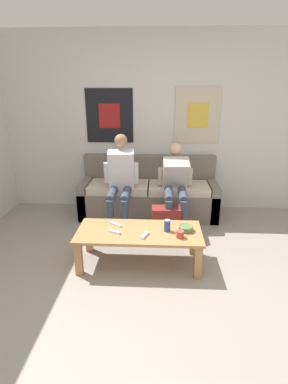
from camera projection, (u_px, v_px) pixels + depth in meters
The scene contains 13 objects.
ground_plane at pixel (158, 308), 2.58m from camera, with size 18.00×18.00×0.00m, color gray.
wall_back at pixel (161, 124), 4.37m from camera, with size 10.00×0.07×2.55m.
couch at pixel (149, 195), 4.40m from camera, with size 1.96×0.67×0.84m.
coffee_table at pixel (139, 236), 3.13m from camera, with size 1.30×0.57×0.38m.
person_seated_adult at pixel (120, 179), 3.93m from camera, with size 0.47×0.84×1.21m.
person_seated_teen at pixel (175, 183), 3.95m from camera, with size 0.47×0.94×1.08m.
backpack at pixel (166, 223), 3.74m from camera, with size 0.36×0.25×0.39m.
ceramic_bowl at pixel (186, 228), 3.10m from camera, with size 0.16×0.16×0.06m.
pillar_candle at pixel (180, 234), 2.96m from camera, with size 0.08×0.08×0.09m.
drink_can_blue at pixel (167, 226), 3.09m from camera, with size 0.07×0.07×0.12m.
game_controller_near_left at pixel (114, 232), 3.07m from camera, with size 0.14×0.09×0.03m.
game_controller_near_right at pixel (145, 235), 2.99m from camera, with size 0.08×0.15×0.03m.
game_controller_far_center at pixel (116, 224), 3.23m from camera, with size 0.14×0.11×0.03m.
Camera 1 is at (-0.01, -2.10, 1.81)m, focal length 28.00 mm.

